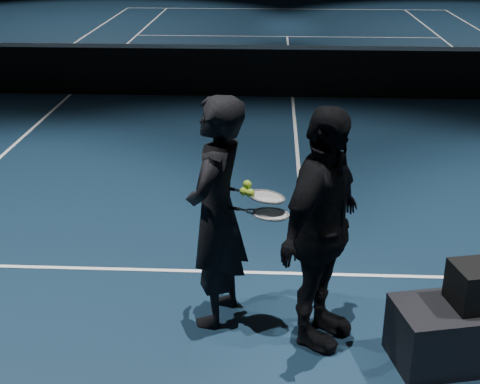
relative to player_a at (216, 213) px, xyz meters
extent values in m
plane|color=#0D212E|center=(0.79, 7.14, -0.95)|extent=(36.00, 36.00, 0.00)
cube|color=black|center=(0.79, 7.14, -0.50)|extent=(12.80, 0.02, 0.86)
cube|color=white|center=(0.79, 7.14, -0.04)|extent=(12.80, 0.03, 0.07)
imported|color=black|center=(0.00, 0.00, 0.00)|extent=(0.64, 0.80, 1.91)
imported|color=black|center=(0.81, -0.26, 0.00)|extent=(0.95, 1.20, 1.91)
camera|label=1|loc=(0.42, -4.76, 2.20)|focal=50.00mm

